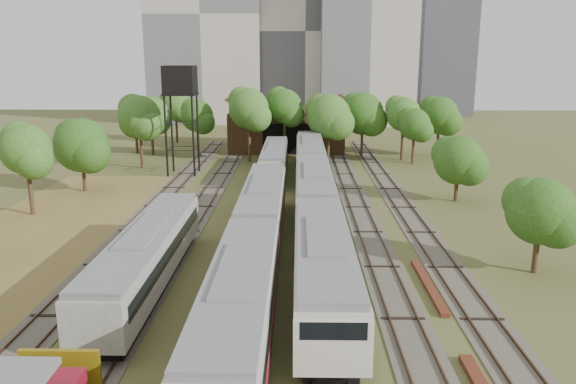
{
  "coord_description": "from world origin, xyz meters",
  "views": [
    {
      "loc": [
        0.61,
        -23.1,
        12.98
      ],
      "look_at": [
        -0.17,
        20.49,
        2.5
      ],
      "focal_mm": 35.0,
      "sensor_mm": 36.0,
      "label": 1
    }
  ],
  "objects": [
    {
      "name": "railcar_green_set",
      "position": [
        2.0,
        22.47,
        2.04
      ],
      "size": [
        3.12,
        52.07,
        3.86
      ],
      "color": "black",
      "rests_on": "ground"
    },
    {
      "name": "tree_band_far",
      "position": [
        1.84,
        50.08,
        5.89
      ],
      "size": [
        43.55,
        10.07,
        9.26
      ],
      "color": "#382616",
      "rests_on": "ground"
    },
    {
      "name": "rail_pile_far",
      "position": [
        8.2,
        7.32,
        0.13
      ],
      "size": [
        0.49,
        7.85,
        0.26
      ],
      "primitive_type": "cube",
      "color": "brown",
      "rests_on": "ground"
    },
    {
      "name": "tower_far_right",
      "position": [
        34.0,
        110.0,
        14.0
      ],
      "size": [
        12.0,
        12.0,
        28.0
      ],
      "primitive_type": "cube",
      "color": "#44464C",
      "rests_on": "ground"
    },
    {
      "name": "old_grey_coach",
      "position": [
        -8.0,
        7.11,
        1.9
      ],
      "size": [
        2.82,
        18.0,
        3.48
      ],
      "color": "black",
      "rests_on": "ground"
    },
    {
      "name": "maintenance_shed",
      "position": [
        -1.0,
        57.98,
        2.91
      ],
      "size": [
        16.45,
        11.55,
        7.58
      ],
      "color": "#382514",
      "rests_on": "ground"
    },
    {
      "name": "railcar_rear",
      "position": [
        -2.0,
        38.59,
        1.79
      ],
      "size": [
        2.74,
        16.07,
        3.39
      ],
      "color": "black",
      "rests_on": "ground"
    },
    {
      "name": "railcar_red_set",
      "position": [
        -2.0,
        8.94,
        2.0
      ],
      "size": [
        3.05,
        34.58,
        3.78
      ],
      "color": "black",
      "rests_on": "ground"
    },
    {
      "name": "water_tower",
      "position": [
        -12.4,
        39.47,
        10.23
      ],
      "size": [
        3.51,
        3.51,
        12.12
      ],
      "color": "black",
      "rests_on": "ground"
    },
    {
      "name": "tree_band_right",
      "position": [
        15.2,
        27.35,
        4.16
      ],
      "size": [
        4.48,
        40.8,
        6.87
      ],
      "color": "#382616",
      "rests_on": "ground"
    },
    {
      "name": "tower_left",
      "position": [
        -18.0,
        95.0,
        21.0
      ],
      "size": [
        22.0,
        16.0,
        42.0
      ],
      "primitive_type": "cube",
      "color": "#BAAFA3",
      "rests_on": "ground"
    },
    {
      "name": "tree_band_left",
      "position": [
        -20.2,
        26.1,
        5.07
      ],
      "size": [
        8.87,
        77.82,
        8.69
      ],
      "color": "#382616",
      "rests_on": "ground"
    },
    {
      "name": "tracks",
      "position": [
        -0.67,
        25.0,
        0.04
      ],
      "size": [
        24.6,
        80.0,
        0.19
      ],
      "color": "#4C473D",
      "rests_on": "ground"
    },
    {
      "name": "tower_centre",
      "position": [
        2.0,
        100.0,
        18.0
      ],
      "size": [
        20.0,
        18.0,
        36.0
      ],
      "primitive_type": "cube",
      "color": "beige",
      "rests_on": "ground"
    },
    {
      "name": "ground",
      "position": [
        0.0,
        0.0,
        0.0
      ],
      "size": [
        240.0,
        240.0,
        0.0
      ],
      "primitive_type": "plane",
      "color": "#475123",
      "rests_on": "ground"
    }
  ]
}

